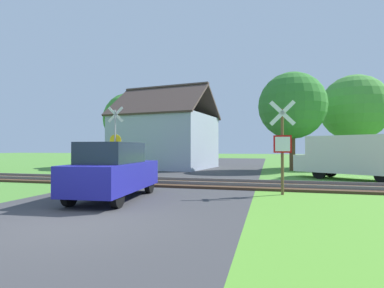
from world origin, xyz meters
The scene contains 11 objects.
ground_plane centered at (0.00, 0.00, 0.00)m, with size 160.00×160.00×0.00m, color #4C8433.
road_asphalt centered at (0.00, 2.00, 0.00)m, with size 7.08×80.00×0.01m, color #38383A.
rail_track centered at (0.00, 7.28, 0.06)m, with size 60.00×2.60×0.22m.
stop_sign_near centered at (4.49, 5.22, 1.78)m, with size 0.88×0.16×3.24m.
crossing_sign_far centered at (-4.10, 9.29, 2.18)m, with size 0.87×0.18×3.89m.
house centered at (-4.09, 17.47, 2.27)m, with size 8.22×7.67×6.70m.
tree_far centered at (10.71, 21.03, 4.83)m, with size 5.28×5.28×7.48m.
tree_right centered at (5.66, 16.98, 4.63)m, with size 4.76×4.76×7.03m.
tree_left centered at (-7.76, 18.45, 4.14)m, with size 4.54×4.54×6.42m.
mail_truck centered at (8.06, 11.32, 1.24)m, with size 5.16×4.08×2.24m.
parked_car centered at (-0.68, 3.02, 0.89)m, with size 1.95×4.12×1.78m.
Camera 1 is at (4.05, -5.48, 1.60)m, focal length 28.00 mm.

